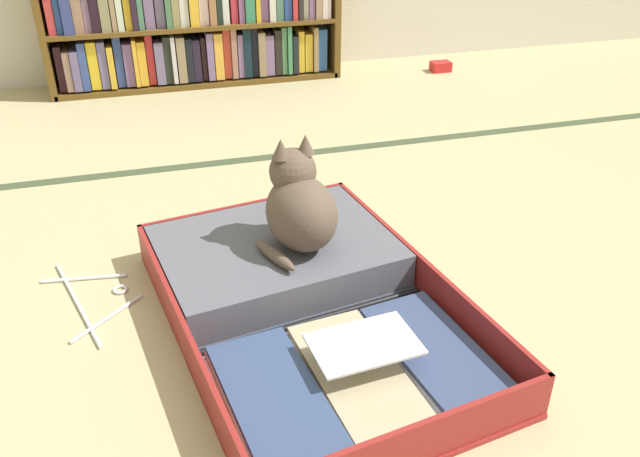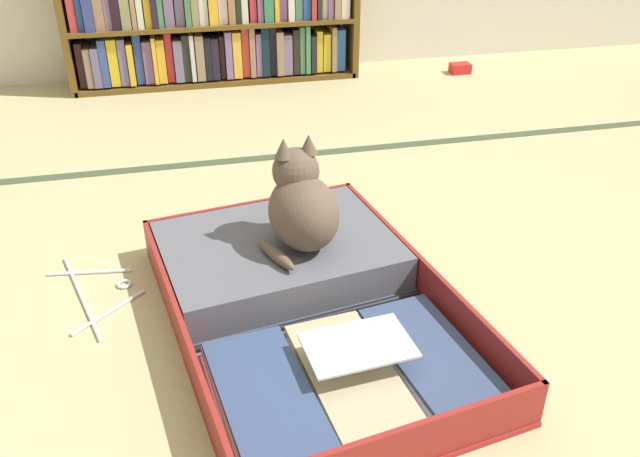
# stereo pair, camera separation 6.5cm
# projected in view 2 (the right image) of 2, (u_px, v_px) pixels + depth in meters

# --- Properties ---
(ground_plane) EXTENTS (10.00, 10.00, 0.00)m
(ground_plane) POSITION_uv_depth(u_px,v_px,m) (379.00, 387.00, 1.46)
(ground_plane) COLOR tan
(tatami_border) EXTENTS (4.80, 0.05, 0.00)m
(tatami_border) POSITION_uv_depth(u_px,v_px,m) (280.00, 156.00, 2.53)
(tatami_border) COLOR #3F4B31
(tatami_border) RESTS_ON ground_plane
(open_suitcase) EXTENTS (0.78, 1.05, 0.12)m
(open_suitcase) POSITION_uv_depth(u_px,v_px,m) (295.00, 290.00, 1.70)
(open_suitcase) COLOR maroon
(open_suitcase) RESTS_ON ground_plane
(black_cat) EXTENTS (0.24, 0.27, 0.29)m
(black_cat) POSITION_uv_depth(u_px,v_px,m) (301.00, 206.00, 1.71)
(black_cat) COLOR brown
(black_cat) RESTS_ON open_suitcase
(clothes_hanger) EXTENTS (0.26, 0.40, 0.01)m
(clothes_hanger) POSITION_uv_depth(u_px,v_px,m) (96.00, 292.00, 1.76)
(clothes_hanger) COLOR silver
(clothes_hanger) RESTS_ON ground_plane
(small_red_pouch) EXTENTS (0.10, 0.07, 0.05)m
(small_red_pouch) POSITION_uv_depth(u_px,v_px,m) (460.00, 68.00, 3.43)
(small_red_pouch) COLOR red
(small_red_pouch) RESTS_ON ground_plane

